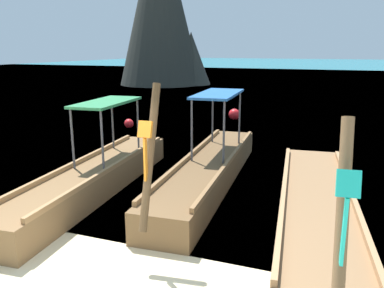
{
  "coord_description": "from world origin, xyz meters",
  "views": [
    {
      "loc": [
        2.7,
        -3.66,
        3.21
      ],
      "look_at": [
        0.0,
        3.58,
        1.31
      ],
      "focal_mm": 36.7,
      "sensor_mm": 36.0,
      "label": 1
    }
  ],
  "objects": [
    {
      "name": "sea_water",
      "position": [
        0.0,
        61.58,
        0.0
      ],
      "size": [
        120.0,
        120.0,
        0.0
      ],
      "primitive_type": "plane",
      "color": "#147A89",
      "rests_on": "ground"
    },
    {
      "name": "longtail_boat_orange_ribbon",
      "position": [
        -0.07,
        4.93,
        0.37
      ],
      "size": [
        1.53,
        7.41,
        2.71
      ],
      "color": "brown",
      "rests_on": "ground"
    },
    {
      "name": "longtail_boat_turquoise_ribbon",
      "position": [
        2.5,
        3.35,
        0.32
      ],
      "size": [
        1.91,
        7.15,
        2.6
      ],
      "color": "olive",
      "rests_on": "ground"
    },
    {
      "name": "longtail_boat_green_ribbon",
      "position": [
        -2.33,
        3.43,
        0.37
      ],
      "size": [
        1.53,
        7.09,
        2.75
      ],
      "color": "brown",
      "rests_on": "ground"
    },
    {
      "name": "mooring_buoy_near",
      "position": [
        -1.67,
        13.59,
        0.26
      ],
      "size": [
        0.51,
        0.51,
        0.51
      ],
      "color": "red",
      "rests_on": "sea_water"
    },
    {
      "name": "karst_rock",
      "position": [
        -12.31,
        29.06,
        7.14
      ],
      "size": [
        8.02,
        7.31,
        15.08
      ],
      "color": "#2D302B",
      "rests_on": "ground"
    },
    {
      "name": "mooring_buoy_far",
      "position": [
        -5.25,
        10.24,
        0.19
      ],
      "size": [
        0.38,
        0.38,
        0.38
      ],
      "color": "red",
      "rests_on": "sea_water"
    }
  ]
}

